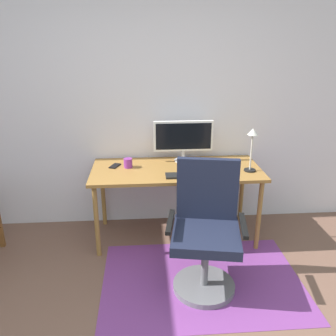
% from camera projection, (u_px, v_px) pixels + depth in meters
% --- Properties ---
extents(wall_back, '(6.00, 0.10, 2.60)m').
position_uv_depth(wall_back, '(143.00, 104.00, 3.58)').
color(wall_back, silver).
rests_on(wall_back, ground).
extents(area_rug, '(1.67, 1.16, 0.01)m').
position_uv_depth(area_rug, '(202.00, 280.00, 2.97)').
color(area_rug, '#71357C').
rests_on(area_rug, ground).
extents(desk, '(1.64, 0.72, 0.74)m').
position_uv_depth(desk, '(176.00, 175.00, 3.42)').
color(desk, olive).
rests_on(desk, ground).
extents(monitor, '(0.60, 0.18, 0.42)m').
position_uv_depth(monitor, '(183.00, 138.00, 3.52)').
color(monitor, '#B2B2B7').
rests_on(monitor, desk).
extents(keyboard, '(0.43, 0.13, 0.02)m').
position_uv_depth(keyboard, '(189.00, 175.00, 3.20)').
color(keyboard, black).
rests_on(keyboard, desk).
extents(computer_mouse, '(0.06, 0.10, 0.03)m').
position_uv_depth(computer_mouse, '(227.00, 175.00, 3.20)').
color(computer_mouse, black).
rests_on(computer_mouse, desk).
extents(coffee_cup, '(0.08, 0.08, 0.09)m').
position_uv_depth(coffee_cup, '(128.00, 163.00, 3.41)').
color(coffee_cup, '#7F2D8A').
rests_on(coffee_cup, desk).
extents(cell_phone, '(0.12, 0.16, 0.01)m').
position_uv_depth(cell_phone, '(115.00, 166.00, 3.45)').
color(cell_phone, black).
rests_on(cell_phone, desk).
extents(desk_lamp, '(0.11, 0.11, 0.42)m').
position_uv_depth(desk_lamp, '(252.00, 142.00, 3.24)').
color(desk_lamp, black).
rests_on(desk_lamp, desk).
extents(office_chair, '(0.65, 0.60, 1.05)m').
position_uv_depth(office_chair, '(206.00, 235.00, 2.78)').
color(office_chair, slate).
rests_on(office_chair, ground).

